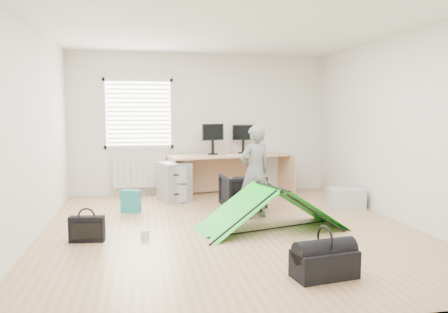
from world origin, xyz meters
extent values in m
plane|color=tan|center=(0.00, 0.00, 0.00)|extent=(5.50, 5.50, 0.00)
cube|color=silver|center=(0.00, 2.75, 1.35)|extent=(5.00, 0.02, 2.70)
cube|color=silver|center=(-1.20, 2.71, 1.55)|extent=(1.20, 0.06, 1.20)
cube|color=silver|center=(-1.20, 2.67, 0.45)|extent=(1.00, 0.12, 0.60)
cube|color=tan|center=(0.49, 2.34, 0.39)|extent=(2.36, 1.08, 0.78)
cube|color=#9A9C9F|center=(-0.60, 2.01, 0.35)|extent=(0.61, 0.71, 0.69)
cube|color=black|center=(0.17, 2.43, 0.99)|extent=(0.45, 0.25, 0.43)
cube|color=black|center=(0.80, 2.57, 0.98)|extent=(0.43, 0.14, 0.41)
cube|color=beige|center=(0.60, 2.15, 0.79)|extent=(0.46, 0.26, 0.02)
cylinder|color=#C76F7A|center=(0.53, 2.54, 0.90)|extent=(0.08, 0.08, 0.24)
imported|color=black|center=(0.42, 1.05, 0.30)|extent=(0.68, 0.70, 0.59)
imported|color=slate|center=(0.50, 0.54, 0.70)|extent=(0.59, 0.48, 1.40)
cube|color=#B4B9BD|center=(2.17, 0.93, 0.16)|extent=(0.62, 0.48, 0.31)
cube|color=teal|center=(-1.34, 1.24, 0.18)|extent=(0.32, 0.22, 0.35)
cube|color=black|center=(-1.84, -0.26, 0.16)|extent=(0.44, 0.19, 0.32)
cube|color=silver|center=(-1.14, -0.21, 0.05)|extent=(0.11, 0.11, 0.10)
cube|color=black|center=(0.55, -1.89, 0.13)|extent=(0.65, 0.40, 0.27)
camera|label=1|loc=(-1.17, -5.71, 1.60)|focal=35.00mm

